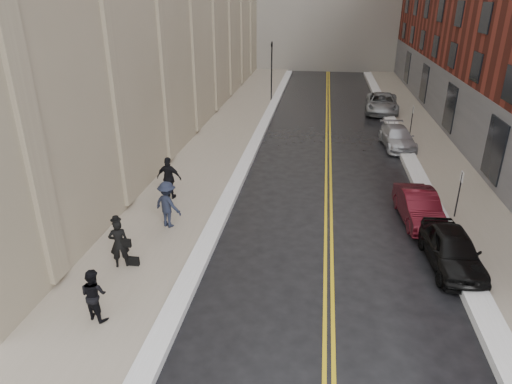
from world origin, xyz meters
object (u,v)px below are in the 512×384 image
(car_silver_near, at_px, (397,137))
(pedestrian_a, at_px, (94,294))
(car_maroon, at_px, (419,207))
(pedestrian_c, at_px, (169,178))
(pedestrian_b, at_px, (168,204))
(car_silver_far, at_px, (382,103))
(car_black, at_px, (452,249))
(pedestrian_main, at_px, (119,243))

(car_silver_near, relative_size, pedestrian_a, 2.64)
(car_silver_near, bearing_deg, pedestrian_a, -125.56)
(car_maroon, relative_size, car_silver_near, 0.92)
(pedestrian_c, bearing_deg, pedestrian_b, 111.92)
(car_silver_near, bearing_deg, pedestrian_c, -144.20)
(car_silver_far, xyz_separation_m, pedestrian_a, (-11.17, -27.92, 0.22))
(car_silver_far, height_order, pedestrian_b, pedestrian_b)
(car_black, height_order, pedestrian_c, pedestrian_c)
(pedestrian_main, bearing_deg, car_silver_near, -148.47)
(car_silver_far, distance_m, pedestrian_main, 27.70)
(pedestrian_main, relative_size, pedestrian_b, 0.93)
(car_black, bearing_deg, pedestrian_c, 157.53)
(pedestrian_b, xyz_separation_m, pedestrian_c, (-0.82, 2.72, 0.03))
(car_black, bearing_deg, pedestrian_main, -174.38)
(pedestrian_main, distance_m, pedestrian_c, 5.89)
(car_silver_far, bearing_deg, pedestrian_main, -110.45)
(car_silver_near, relative_size, pedestrian_b, 2.23)
(pedestrian_a, bearing_deg, car_maroon, -121.75)
(car_silver_near, bearing_deg, car_silver_far, 85.37)
(car_black, xyz_separation_m, pedestrian_b, (-10.88, 1.27, 0.45))
(car_silver_near, bearing_deg, car_black, -94.63)
(pedestrian_c, bearing_deg, car_silver_near, -134.44)
(car_black, xyz_separation_m, car_maroon, (-0.51, 3.52, -0.02))
(car_silver_near, distance_m, pedestrian_a, 21.73)
(car_silver_near, relative_size, pedestrian_c, 2.17)
(car_silver_near, height_order, pedestrian_a, pedestrian_a)
(pedestrian_c, bearing_deg, car_black, 166.28)
(car_maroon, height_order, pedestrian_a, pedestrian_a)
(pedestrian_b, bearing_deg, car_silver_near, -105.93)
(car_silver_far, xyz_separation_m, pedestrian_b, (-10.88, -21.99, 0.38))
(car_silver_far, bearing_deg, car_silver_near, -85.69)
(pedestrian_a, height_order, pedestrian_c, pedestrian_c)
(car_black, distance_m, pedestrian_b, 10.97)
(car_black, relative_size, pedestrian_b, 2.05)
(car_silver_far, relative_size, pedestrian_main, 2.98)
(car_silver_near, relative_size, pedestrian_main, 2.40)
(car_black, xyz_separation_m, pedestrian_c, (-11.70, 4.00, 0.47))
(car_black, distance_m, car_silver_near, 13.97)
(car_black, relative_size, pedestrian_main, 2.21)
(car_black, distance_m, car_maroon, 3.56)
(car_black, height_order, car_maroon, car_black)
(car_black, relative_size, car_silver_near, 0.92)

